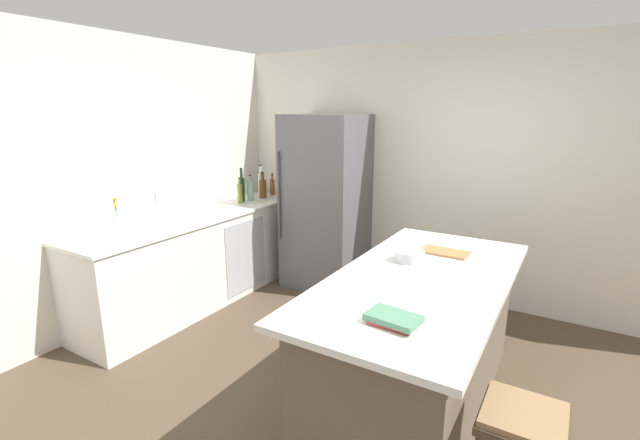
{
  "coord_description": "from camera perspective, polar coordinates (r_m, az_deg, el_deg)",
  "views": [
    {
      "loc": [
        1.18,
        -2.19,
        1.94
      ],
      "look_at": [
        -0.74,
        0.98,
        1.0
      ],
      "focal_mm": 24.35,
      "sensor_mm": 36.0,
      "label": 1
    }
  ],
  "objects": [
    {
      "name": "ground_plane",
      "position": [
        3.16,
        2.51,
        -23.72
      ],
      "size": [
        7.2,
        7.2,
        0.0
      ],
      "primitive_type": "plane",
      "color": "#4C3D2D"
    },
    {
      "name": "gin_bottle",
      "position": [
        5.08,
        -9.14,
        3.91
      ],
      "size": [
        0.08,
        0.08,
        0.3
      ],
      "color": "#8CB79E",
      "rests_on": "counter_run_left"
    },
    {
      "name": "whiskey_bottle",
      "position": [
        5.21,
        -7.55,
        4.2
      ],
      "size": [
        0.09,
        0.09,
        0.31
      ],
      "color": "brown",
      "rests_on": "counter_run_left"
    },
    {
      "name": "olive_oil_bottle",
      "position": [
        4.94,
        -10.51,
        3.48
      ],
      "size": [
        0.06,
        0.06,
        0.29
      ],
      "color": "olive",
      "rests_on": "counter_run_left"
    },
    {
      "name": "bar_stool",
      "position": [
        2.33,
        24.96,
        -24.28
      ],
      "size": [
        0.36,
        0.36,
        0.66
      ],
      "color": "#473828",
      "rests_on": "ground_plane"
    },
    {
      "name": "hot_sauce_bottle",
      "position": [
        5.21,
        -9.11,
        3.73
      ],
      "size": [
        0.05,
        0.05,
        0.22
      ],
      "color": "red",
      "rests_on": "counter_run_left"
    },
    {
      "name": "counter_run_left",
      "position": [
        4.65,
        -15.44,
        -4.81
      ],
      "size": [
        0.69,
        2.64,
        0.92
      ],
      "color": "silver",
      "rests_on": "ground_plane"
    },
    {
      "name": "flower_vase",
      "position": [
        4.02,
        -25.05,
        -0.34
      ],
      "size": [
        0.09,
        0.09,
        0.32
      ],
      "color": "silver",
      "rests_on": "counter_run_left"
    },
    {
      "name": "sink_faucet",
      "position": [
        4.26,
        -20.61,
        1.65
      ],
      "size": [
        0.15,
        0.05,
        0.3
      ],
      "color": "silver",
      "rests_on": "counter_run_left"
    },
    {
      "name": "wall_rear",
      "position": [
        4.64,
        16.24,
        5.76
      ],
      "size": [
        6.0,
        0.1,
        2.6
      ],
      "primitive_type": "cube",
      "color": "silver",
      "rests_on": "ground_plane"
    },
    {
      "name": "vinegar_bottle",
      "position": [
        5.37,
        -6.28,
        4.38
      ],
      "size": [
        0.06,
        0.06,
        0.27
      ],
      "color": "#994C23",
      "rests_on": "counter_run_left"
    },
    {
      "name": "cutting_board",
      "position": [
        3.34,
        16.06,
        -4.06
      ],
      "size": [
        0.35,
        0.2,
        0.02
      ],
      "color": "#9E7042",
      "rests_on": "kitchen_island"
    },
    {
      "name": "wall_left",
      "position": [
        4.29,
        -27.44,
        4.05
      ],
      "size": [
        0.1,
        6.0,
        2.6
      ],
      "primitive_type": "cube",
      "color": "silver",
      "rests_on": "ground_plane"
    },
    {
      "name": "wine_bottle",
      "position": [
        5.04,
        -10.24,
        4.13
      ],
      "size": [
        0.06,
        0.06,
        0.39
      ],
      "color": "#19381E",
      "rests_on": "counter_run_left"
    },
    {
      "name": "refrigerator",
      "position": [
        4.78,
        0.76,
        2.3
      ],
      "size": [
        0.81,
        0.74,
        1.9
      ],
      "color": "#56565B",
      "rests_on": "ground_plane"
    },
    {
      "name": "mixing_bowl",
      "position": [
        3.1,
        11.67,
        -4.63
      ],
      "size": [
        0.21,
        0.21,
        0.08
      ],
      "color": "#B2B5BA",
      "rests_on": "kitchen_island"
    },
    {
      "name": "soda_bottle",
      "position": [
        5.34,
        -7.78,
        4.79
      ],
      "size": [
        0.07,
        0.07,
        0.38
      ],
      "color": "silver",
      "rests_on": "counter_run_left"
    },
    {
      "name": "cookbook_stack",
      "position": [
        2.22,
        9.63,
        -12.73
      ],
      "size": [
        0.27,
        0.19,
        0.05
      ],
      "color": "#A83338",
      "rests_on": "kitchen_island"
    },
    {
      "name": "kitchen_island",
      "position": [
        3.05,
        12.73,
        -15.15
      ],
      "size": [
        1.01,
        2.1,
        0.91
      ],
      "color": "brown",
      "rests_on": "ground_plane"
    }
  ]
}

